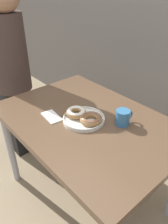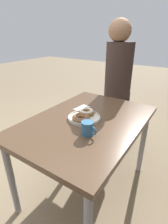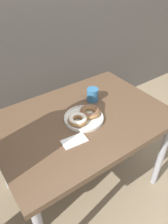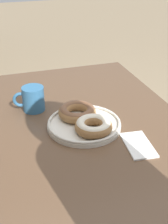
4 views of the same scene
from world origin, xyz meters
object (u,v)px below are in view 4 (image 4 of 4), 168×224
at_px(napkin, 138,145).
at_px(coffee_mug, 33,99).
at_px(dining_table, 77,147).
at_px(donut_plate, 84,120).

bearing_deg(napkin, coffee_mug, 39.17).
xyz_separation_m(dining_table, coffee_mug, (0.18, 0.12, 0.13)).
distance_m(coffee_mug, napkin, 0.44).
bearing_deg(donut_plate, dining_table, 94.51).
xyz_separation_m(coffee_mug, napkin, (-0.34, -0.28, -0.05)).
bearing_deg(dining_table, donut_plate, -85.49).
distance_m(donut_plate, napkin, 0.21).
bearing_deg(dining_table, napkin, -135.76).
bearing_deg(coffee_mug, napkin, -140.83).
relative_size(coffee_mug, napkin, 0.77).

